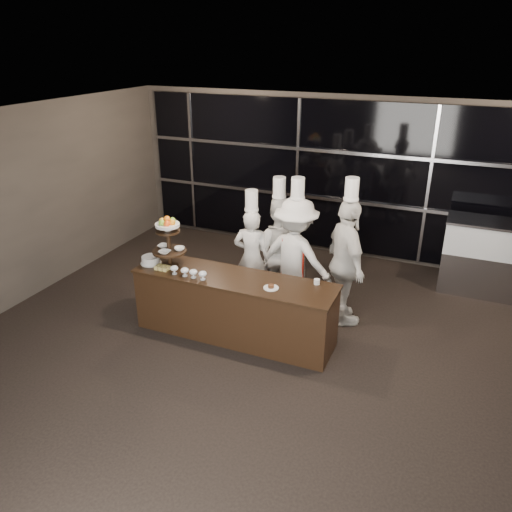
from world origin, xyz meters
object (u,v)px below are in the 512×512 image
at_px(layer_cake, 151,260).
at_px(chef_d, 346,262).
at_px(chef_a, 252,256).
at_px(chef_c, 295,257).
at_px(display_stand, 168,238).
at_px(display_case, 493,254).
at_px(chef_b, 278,249).
at_px(buffet_counter, 234,307).

distance_m(layer_cake, chef_d, 2.79).
bearing_deg(chef_a, chef_d, 0.76).
bearing_deg(layer_cake, chef_c, 29.34).
height_order(display_stand, chef_a, chef_a).
relative_size(display_case, chef_b, 0.76).
xyz_separation_m(buffet_counter, chef_a, (-0.16, 0.97, 0.35)).
relative_size(display_case, chef_c, 0.73).
bearing_deg(display_case, chef_d, -137.21).
height_order(chef_a, chef_d, chef_d).
relative_size(chef_b, chef_d, 0.92).
height_order(display_stand, layer_cake, display_stand).
bearing_deg(display_case, display_stand, -146.59).
xyz_separation_m(chef_b, chef_d, (1.13, -0.26, 0.09)).
xyz_separation_m(layer_cake, chef_a, (1.13, 1.02, -0.16)).
distance_m(display_stand, chef_b, 1.78).
bearing_deg(buffet_counter, chef_d, 37.28).
relative_size(chef_c, chef_d, 0.97).
height_order(display_case, chef_a, chef_a).
relative_size(buffet_counter, display_stand, 3.81).
bearing_deg(display_case, buffet_counter, -139.29).
bearing_deg(display_stand, buffet_counter, 0.01).
relative_size(chef_a, chef_b, 0.92).
height_order(chef_b, chef_d, chef_d).
distance_m(display_stand, layer_cake, 0.47).
relative_size(buffet_counter, chef_d, 1.29).
relative_size(buffet_counter, chef_c, 1.34).
xyz_separation_m(display_stand, chef_d, (2.30, 0.99, -0.38)).
relative_size(display_stand, layer_cake, 2.48).
distance_m(buffet_counter, chef_b, 1.33).
relative_size(layer_cake, chef_b, 0.15).
xyz_separation_m(display_case, chef_b, (-3.12, -1.57, 0.19)).
xyz_separation_m(display_case, chef_a, (-3.44, -1.86, 0.13)).
distance_m(display_case, chef_a, 3.91).
bearing_deg(layer_cake, chef_a, 41.98).
relative_size(display_stand, chef_d, 0.34).
bearing_deg(display_stand, chef_d, 23.29).
bearing_deg(chef_b, chef_c, -35.65).
distance_m(display_stand, chef_c, 1.88).
bearing_deg(chef_c, display_case, 33.94).
relative_size(display_stand, chef_a, 0.40).
xyz_separation_m(buffet_counter, display_case, (3.29, 2.83, 0.22)).
relative_size(layer_cake, chef_a, 0.16).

